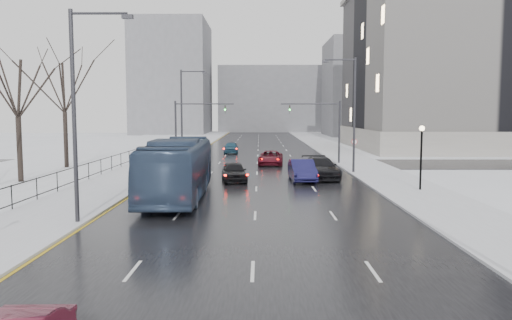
{
  "coord_description": "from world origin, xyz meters",
  "views": [
    {
      "loc": [
        0.23,
        -3.16,
        5.29
      ],
      "look_at": [
        0.01,
        26.24,
        2.5
      ],
      "focal_mm": 35.0,
      "sensor_mm": 36.0,
      "label": 1
    }
  ],
  "objects_px": {
    "bus": "(178,168)",
    "sedan_right_cross": "(271,158)",
    "lamppost_r_mid": "(421,148)",
    "tree_park_d": "(21,183)",
    "sedan_center_near": "(234,172)",
    "streetlight_r_mid": "(352,109)",
    "tree_park_e": "(67,168)",
    "streetlight_l_far": "(184,110)",
    "sedan_right_near": "(302,170)",
    "sedan_center_far": "(231,148)",
    "streetlight_l_near": "(79,106)",
    "no_uturn_sign": "(354,144)",
    "mast_signal_right": "(329,124)",
    "sedan_right_far": "(320,168)",
    "mast_signal_left": "(186,124)"
  },
  "relations": [
    {
      "from": "streetlight_r_mid",
      "to": "mast_signal_right",
      "type": "xyz_separation_m",
      "value": [
        -0.84,
        8.0,
        -1.51
      ]
    },
    {
      "from": "sedan_center_near",
      "to": "tree_park_d",
      "type": "bearing_deg",
      "value": 175.19
    },
    {
      "from": "tree_park_d",
      "to": "sedan_center_near",
      "type": "distance_m",
      "value": 16.1
    },
    {
      "from": "tree_park_e",
      "to": "streetlight_l_far",
      "type": "relative_size",
      "value": 1.35
    },
    {
      "from": "sedan_right_near",
      "to": "streetlight_r_mid",
      "type": "bearing_deg",
      "value": 44.63
    },
    {
      "from": "bus",
      "to": "sedan_right_near",
      "type": "height_order",
      "value": "bus"
    },
    {
      "from": "streetlight_r_mid",
      "to": "sedan_center_far",
      "type": "relative_size",
      "value": 2.28
    },
    {
      "from": "sedan_center_far",
      "to": "streetlight_l_near",
      "type": "bearing_deg",
      "value": -96.89
    },
    {
      "from": "tree_park_e",
      "to": "no_uturn_sign",
      "type": "bearing_deg",
      "value": 0.0
    },
    {
      "from": "lamppost_r_mid",
      "to": "bus",
      "type": "distance_m",
      "value": 16.06
    },
    {
      "from": "sedan_right_near",
      "to": "streetlight_l_far",
      "type": "bearing_deg",
      "value": 121.72
    },
    {
      "from": "no_uturn_sign",
      "to": "sedan_center_near",
      "type": "height_order",
      "value": "no_uturn_sign"
    },
    {
      "from": "bus",
      "to": "sedan_center_near",
      "type": "xyz_separation_m",
      "value": [
        3.07,
        7.42,
        -1.08
      ]
    },
    {
      "from": "lamppost_r_mid",
      "to": "tree_park_e",
      "type": "bearing_deg",
      "value": 154.38
    },
    {
      "from": "tree_park_d",
      "to": "streetlight_r_mid",
      "type": "relative_size",
      "value": 1.25
    },
    {
      "from": "tree_park_e",
      "to": "mast_signal_right",
      "type": "distance_m",
      "value": 26.16
    },
    {
      "from": "mast_signal_left",
      "to": "sedan_center_near",
      "type": "xyz_separation_m",
      "value": [
        5.59,
        -13.23,
        -3.31
      ]
    },
    {
      "from": "sedan_right_near",
      "to": "sedan_center_far",
      "type": "relative_size",
      "value": 1.15
    },
    {
      "from": "streetlight_r_mid",
      "to": "streetlight_l_near",
      "type": "relative_size",
      "value": 1.0
    },
    {
      "from": "streetlight_l_near",
      "to": "no_uturn_sign",
      "type": "height_order",
      "value": "streetlight_l_near"
    },
    {
      "from": "sedan_right_far",
      "to": "streetlight_l_far",
      "type": "bearing_deg",
      "value": 125.13
    },
    {
      "from": "streetlight_l_near",
      "to": "mast_signal_left",
      "type": "bearing_deg",
      "value": 88.28
    },
    {
      "from": "bus",
      "to": "sedan_right_cross",
      "type": "distance_m",
      "value": 20.58
    },
    {
      "from": "streetlight_l_near",
      "to": "no_uturn_sign",
      "type": "xyz_separation_m",
      "value": [
        17.37,
        24.0,
        -3.32
      ]
    },
    {
      "from": "streetlight_l_far",
      "to": "bus",
      "type": "relative_size",
      "value": 0.76
    },
    {
      "from": "mast_signal_left",
      "to": "sedan_right_near",
      "type": "bearing_deg",
      "value": -50.33
    },
    {
      "from": "sedan_center_near",
      "to": "streetlight_l_near",
      "type": "bearing_deg",
      "value": -121.08
    },
    {
      "from": "mast_signal_left",
      "to": "streetlight_l_near",
      "type": "bearing_deg",
      "value": -91.72
    },
    {
      "from": "streetlight_l_far",
      "to": "mast_signal_right",
      "type": "relative_size",
      "value": 1.54
    },
    {
      "from": "lamppost_r_mid",
      "to": "sedan_right_cross",
      "type": "xyz_separation_m",
      "value": [
        -9.66,
        16.95,
        -2.19
      ]
    },
    {
      "from": "bus",
      "to": "sedan_right_cross",
      "type": "relative_size",
      "value": 2.55
    },
    {
      "from": "streetlight_r_mid",
      "to": "sedan_center_far",
      "type": "xyz_separation_m",
      "value": [
        -11.67,
        21.48,
        -4.83
      ]
    },
    {
      "from": "streetlight_l_near",
      "to": "sedan_center_far",
      "type": "bearing_deg",
      "value": 83.58
    },
    {
      "from": "streetlight_r_mid",
      "to": "sedan_center_far",
      "type": "bearing_deg",
      "value": 118.51
    },
    {
      "from": "bus",
      "to": "streetlight_l_far",
      "type": "bearing_deg",
      "value": 96.4
    },
    {
      "from": "sedan_right_far",
      "to": "streetlight_l_near",
      "type": "bearing_deg",
      "value": -134.23
    },
    {
      "from": "streetlight_l_far",
      "to": "mast_signal_right",
      "type": "bearing_deg",
      "value": -14.48
    },
    {
      "from": "tree_park_d",
      "to": "mast_signal_right",
      "type": "relative_size",
      "value": 1.92
    },
    {
      "from": "streetlight_r_mid",
      "to": "streetlight_l_far",
      "type": "xyz_separation_m",
      "value": [
        -16.33,
        12.0,
        0.0
      ]
    },
    {
      "from": "lamppost_r_mid",
      "to": "mast_signal_left",
      "type": "bearing_deg",
      "value": 135.52
    },
    {
      "from": "tree_park_d",
      "to": "sedan_right_near",
      "type": "bearing_deg",
      "value": 2.54
    },
    {
      "from": "streetlight_l_near",
      "to": "sedan_center_far",
      "type": "height_order",
      "value": "streetlight_l_near"
    },
    {
      "from": "tree_park_e",
      "to": "sedan_right_cross",
      "type": "relative_size",
      "value": 2.62
    },
    {
      "from": "sedan_right_cross",
      "to": "sedan_center_far",
      "type": "xyz_separation_m",
      "value": [
        -4.84,
        14.53,
        0.03
      ]
    },
    {
      "from": "mast_signal_right",
      "to": "mast_signal_left",
      "type": "distance_m",
      "value": 14.65
    },
    {
      "from": "tree_park_d",
      "to": "lamppost_r_mid",
      "type": "bearing_deg",
      "value": -7.91
    },
    {
      "from": "tree_park_e",
      "to": "no_uturn_sign",
      "type": "relative_size",
      "value": 5.0
    },
    {
      "from": "sedan_right_near",
      "to": "sedan_right_cross",
      "type": "height_order",
      "value": "sedan_right_near"
    },
    {
      "from": "mast_signal_right",
      "to": "bus",
      "type": "bearing_deg",
      "value": -120.41
    },
    {
      "from": "streetlight_l_far",
      "to": "sedan_right_far",
      "type": "relative_size",
      "value": 1.71
    }
  ]
}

